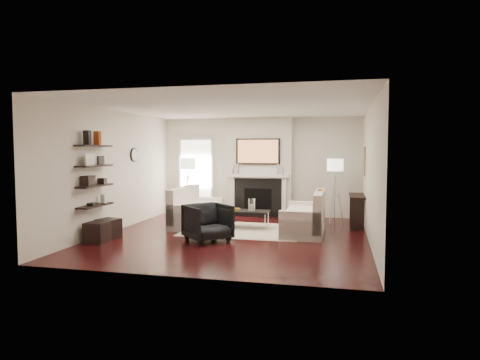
% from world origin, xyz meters
% --- Properties ---
extents(room_envelope, '(6.00, 6.00, 6.00)m').
position_xyz_m(room_envelope, '(0.00, 0.00, 1.35)').
color(room_envelope, black).
rests_on(room_envelope, ground).
extents(chimney_breast, '(1.80, 0.25, 2.70)m').
position_xyz_m(chimney_breast, '(0.00, 2.88, 1.35)').
color(chimney_breast, silver).
rests_on(chimney_breast, floor).
extents(fireplace_surround, '(1.30, 0.02, 1.04)m').
position_xyz_m(fireplace_surround, '(0.00, 2.74, 0.52)').
color(fireplace_surround, black).
rests_on(fireplace_surround, floor).
extents(firebox, '(0.75, 0.02, 0.65)m').
position_xyz_m(firebox, '(0.00, 2.73, 0.45)').
color(firebox, black).
rests_on(firebox, floor).
extents(mantel_pilaster_l, '(0.12, 0.08, 1.10)m').
position_xyz_m(mantel_pilaster_l, '(-0.72, 2.71, 0.55)').
color(mantel_pilaster_l, white).
rests_on(mantel_pilaster_l, floor).
extents(mantel_pilaster_r, '(0.12, 0.08, 1.10)m').
position_xyz_m(mantel_pilaster_r, '(0.72, 2.71, 0.55)').
color(mantel_pilaster_r, white).
rests_on(mantel_pilaster_r, floor).
extents(mantel_shelf, '(1.70, 0.18, 0.07)m').
position_xyz_m(mantel_shelf, '(0.00, 2.69, 1.12)').
color(mantel_shelf, white).
rests_on(mantel_shelf, chimney_breast).
extents(tv_body, '(1.20, 0.06, 0.70)m').
position_xyz_m(tv_body, '(0.00, 2.71, 1.78)').
color(tv_body, black).
rests_on(tv_body, chimney_breast).
extents(tv_screen, '(1.10, 0.00, 0.62)m').
position_xyz_m(tv_screen, '(0.00, 2.68, 1.78)').
color(tv_screen, '#BF723F').
rests_on(tv_screen, tv_body).
extents(candlestick_l_tall, '(0.04, 0.04, 0.30)m').
position_xyz_m(candlestick_l_tall, '(-0.55, 2.70, 1.30)').
color(candlestick_l_tall, silver).
rests_on(candlestick_l_tall, mantel_shelf).
extents(candlestick_l_short, '(0.04, 0.04, 0.24)m').
position_xyz_m(candlestick_l_short, '(-0.68, 2.70, 1.27)').
color(candlestick_l_short, silver).
rests_on(candlestick_l_short, mantel_shelf).
extents(candlestick_r_tall, '(0.04, 0.04, 0.30)m').
position_xyz_m(candlestick_r_tall, '(0.55, 2.70, 1.30)').
color(candlestick_r_tall, silver).
rests_on(candlestick_r_tall, mantel_shelf).
extents(candlestick_r_short, '(0.04, 0.04, 0.24)m').
position_xyz_m(candlestick_r_short, '(0.68, 2.70, 1.27)').
color(candlestick_r_short, silver).
rests_on(candlestick_r_short, mantel_shelf).
extents(hallway_panel, '(0.90, 0.02, 2.10)m').
position_xyz_m(hallway_panel, '(-1.85, 2.98, 1.05)').
color(hallway_panel, white).
rests_on(hallway_panel, floor).
extents(door_trim_l, '(0.06, 0.06, 2.16)m').
position_xyz_m(door_trim_l, '(-2.33, 2.96, 1.05)').
color(door_trim_l, white).
rests_on(door_trim_l, floor).
extents(door_trim_r, '(0.06, 0.06, 2.16)m').
position_xyz_m(door_trim_r, '(-1.37, 2.96, 1.05)').
color(door_trim_r, white).
rests_on(door_trim_r, floor).
extents(door_trim_top, '(1.02, 0.06, 0.06)m').
position_xyz_m(door_trim_top, '(-1.85, 2.96, 2.13)').
color(door_trim_top, white).
rests_on(door_trim_top, wall_back).
extents(rug, '(2.60, 2.00, 0.01)m').
position_xyz_m(rug, '(0.06, 0.69, 0.01)').
color(rug, '#B9B098').
rests_on(rug, floor).
extents(loveseat_left_base, '(0.85, 1.80, 0.42)m').
position_xyz_m(loveseat_left_base, '(-1.16, 1.02, 0.21)').
color(loveseat_left_base, silver).
rests_on(loveseat_left_base, floor).
extents(loveseat_left_back, '(0.18, 1.80, 0.80)m').
position_xyz_m(loveseat_left_back, '(-1.49, 1.02, 0.53)').
color(loveseat_left_back, silver).
rests_on(loveseat_left_back, floor).
extents(loveseat_left_arm_n, '(0.85, 0.18, 0.60)m').
position_xyz_m(loveseat_left_arm_n, '(-1.16, 0.21, 0.30)').
color(loveseat_left_arm_n, silver).
rests_on(loveseat_left_arm_n, floor).
extents(loveseat_left_arm_s, '(0.85, 0.18, 0.60)m').
position_xyz_m(loveseat_left_arm_s, '(-1.16, 1.83, 0.30)').
color(loveseat_left_arm_s, silver).
rests_on(loveseat_left_arm_s, floor).
extents(loveseat_left_cushion, '(0.63, 1.44, 0.10)m').
position_xyz_m(loveseat_left_cushion, '(-1.11, 1.02, 0.47)').
color(loveseat_left_cushion, silver).
rests_on(loveseat_left_cushion, loveseat_left_base).
extents(pillow_left_orange, '(0.10, 0.42, 0.42)m').
position_xyz_m(pillow_left_orange, '(-1.49, 1.32, 0.73)').
color(pillow_left_orange, '#8D3711').
rests_on(pillow_left_orange, loveseat_left_cushion).
extents(pillow_left_charcoal, '(0.10, 0.40, 0.40)m').
position_xyz_m(pillow_left_charcoal, '(-1.49, 0.72, 0.72)').
color(pillow_left_charcoal, black).
rests_on(pillow_left_charcoal, loveseat_left_cushion).
extents(loveseat_right_base, '(0.85, 1.80, 0.42)m').
position_xyz_m(loveseat_right_base, '(1.41, 0.66, 0.21)').
color(loveseat_right_base, silver).
rests_on(loveseat_right_base, floor).
extents(loveseat_right_back, '(0.18, 1.80, 0.80)m').
position_xyz_m(loveseat_right_back, '(1.75, 0.66, 0.53)').
color(loveseat_right_back, silver).
rests_on(loveseat_right_back, floor).
extents(loveseat_right_arm_n, '(0.85, 0.18, 0.60)m').
position_xyz_m(loveseat_right_arm_n, '(1.41, -0.15, 0.30)').
color(loveseat_right_arm_n, silver).
rests_on(loveseat_right_arm_n, floor).
extents(loveseat_right_arm_s, '(0.85, 0.18, 0.60)m').
position_xyz_m(loveseat_right_arm_s, '(1.41, 1.47, 0.30)').
color(loveseat_right_arm_s, silver).
rests_on(loveseat_right_arm_s, floor).
extents(loveseat_right_cushion, '(0.63, 1.44, 0.10)m').
position_xyz_m(loveseat_right_cushion, '(1.36, 0.66, 0.47)').
color(loveseat_right_cushion, silver).
rests_on(loveseat_right_cushion, loveseat_right_base).
extents(pillow_right_orange, '(0.10, 0.42, 0.42)m').
position_xyz_m(pillow_right_orange, '(1.75, 0.96, 0.73)').
color(pillow_right_orange, '#8D3711').
rests_on(pillow_right_orange, loveseat_right_cushion).
extents(pillow_right_charcoal, '(0.10, 0.40, 0.40)m').
position_xyz_m(pillow_right_charcoal, '(1.75, 0.36, 0.72)').
color(pillow_right_charcoal, black).
rests_on(pillow_right_charcoal, loveseat_right_cushion).
extents(coffee_table, '(1.10, 0.55, 0.04)m').
position_xyz_m(coffee_table, '(0.05, 0.93, 0.40)').
color(coffee_table, black).
rests_on(coffee_table, floor).
extents(coffee_leg_nw, '(0.02, 0.02, 0.38)m').
position_xyz_m(coffee_leg_nw, '(-0.45, 0.71, 0.19)').
color(coffee_leg_nw, silver).
rests_on(coffee_leg_nw, floor).
extents(coffee_leg_ne, '(0.02, 0.02, 0.38)m').
position_xyz_m(coffee_leg_ne, '(0.55, 0.71, 0.19)').
color(coffee_leg_ne, silver).
rests_on(coffee_leg_ne, floor).
extents(coffee_leg_sw, '(0.02, 0.02, 0.38)m').
position_xyz_m(coffee_leg_sw, '(-0.45, 1.15, 0.19)').
color(coffee_leg_sw, silver).
rests_on(coffee_leg_sw, floor).
extents(coffee_leg_se, '(0.02, 0.02, 0.38)m').
position_xyz_m(coffee_leg_se, '(0.55, 1.15, 0.19)').
color(coffee_leg_se, silver).
rests_on(coffee_leg_se, floor).
extents(hurricane_glass, '(0.16, 0.16, 0.29)m').
position_xyz_m(hurricane_glass, '(0.20, 0.93, 0.56)').
color(hurricane_glass, white).
rests_on(hurricane_glass, coffee_table).
extents(hurricane_candle, '(0.10, 0.10, 0.16)m').
position_xyz_m(hurricane_candle, '(0.20, 0.93, 0.50)').
color(hurricane_candle, white).
rests_on(hurricane_candle, coffee_table).
extents(copper_bowl, '(0.26, 0.26, 0.04)m').
position_xyz_m(copper_bowl, '(-0.20, 0.93, 0.45)').
color(copper_bowl, '#AF751D').
rests_on(copper_bowl, coffee_table).
extents(armchair, '(1.09, 1.09, 0.82)m').
position_xyz_m(armchair, '(-0.38, -0.58, 0.41)').
color(armchair, black).
rests_on(armchair, floor).
extents(lamp_left_post, '(0.02, 0.02, 1.20)m').
position_xyz_m(lamp_left_post, '(-1.85, 2.29, 0.60)').
color(lamp_left_post, silver).
rests_on(lamp_left_post, floor).
extents(lamp_left_shade, '(0.40, 0.40, 0.30)m').
position_xyz_m(lamp_left_shade, '(-1.85, 2.29, 1.45)').
color(lamp_left_shade, white).
rests_on(lamp_left_shade, lamp_left_post).
extents(lamp_left_leg_a, '(0.25, 0.02, 1.23)m').
position_xyz_m(lamp_left_leg_a, '(-1.74, 2.29, 0.60)').
color(lamp_left_leg_a, silver).
rests_on(lamp_left_leg_a, floor).
extents(lamp_left_leg_b, '(0.14, 0.22, 1.23)m').
position_xyz_m(lamp_left_leg_b, '(-1.91, 2.39, 0.60)').
color(lamp_left_leg_b, silver).
rests_on(lamp_left_leg_b, floor).
extents(lamp_left_leg_c, '(0.14, 0.22, 1.23)m').
position_xyz_m(lamp_left_leg_c, '(-1.91, 2.20, 0.60)').
color(lamp_left_leg_c, silver).
rests_on(lamp_left_leg_c, floor).
extents(lamp_right_post, '(0.02, 0.02, 1.20)m').
position_xyz_m(lamp_right_post, '(2.05, 2.20, 0.60)').
color(lamp_right_post, silver).
rests_on(lamp_right_post, floor).
extents(lamp_right_shade, '(0.40, 0.40, 0.30)m').
position_xyz_m(lamp_right_shade, '(2.05, 2.20, 1.45)').
color(lamp_right_shade, white).
rests_on(lamp_right_shade, lamp_right_post).
extents(lamp_right_leg_a, '(0.25, 0.02, 1.23)m').
position_xyz_m(lamp_right_leg_a, '(2.16, 2.20, 0.60)').
color(lamp_right_leg_a, silver).
rests_on(lamp_right_leg_a, floor).
extents(lamp_right_leg_b, '(0.14, 0.22, 1.23)m').
position_xyz_m(lamp_right_leg_b, '(2.00, 2.29, 0.60)').
color(lamp_right_leg_b, silver).
rests_on(lamp_right_leg_b, floor).
extents(lamp_right_leg_c, '(0.14, 0.22, 1.23)m').
position_xyz_m(lamp_right_leg_c, '(1.99, 2.10, 0.60)').
color(lamp_right_leg_c, silver).
rests_on(lamp_right_leg_c, floor).
extents(console_top, '(0.35, 1.20, 0.04)m').
position_xyz_m(console_top, '(2.57, 1.83, 0.73)').
color(console_top, black).
rests_on(console_top, floor).
extents(console_leg_n, '(0.30, 0.04, 0.71)m').
position_xyz_m(console_leg_n, '(2.57, 1.28, 0.35)').
color(console_leg_n, black).
rests_on(console_leg_n, floor).
extents(console_leg_s, '(0.30, 0.04, 0.71)m').
position_xyz_m(console_leg_s, '(2.57, 2.38, 0.35)').
color(console_leg_s, black).
rests_on(console_leg_s, floor).
extents(wall_art, '(0.03, 0.70, 0.70)m').
position_xyz_m(wall_art, '(2.73, 2.05, 1.55)').
color(wall_art, '#9D734E').
rests_on(wall_art, wall_right).
extents(shelf_bottom, '(0.25, 1.00, 0.03)m').
position_xyz_m(shelf_bottom, '(-2.62, -1.00, 0.70)').
color(shelf_bottom, black).
rests_on(shelf_bottom, wall_left).
extents(shelf_lower, '(0.25, 1.00, 0.04)m').
position_xyz_m(shelf_lower, '(-2.62, -1.00, 1.10)').
color(shelf_lower, black).
rests_on(shelf_lower, wall_left).
extents(shelf_upper, '(0.25, 1.00, 0.04)m').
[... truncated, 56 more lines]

